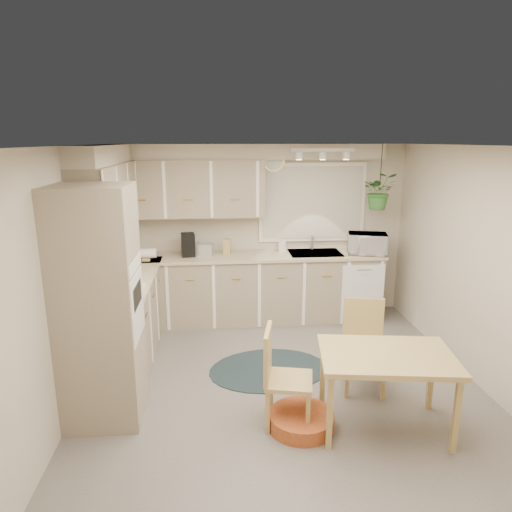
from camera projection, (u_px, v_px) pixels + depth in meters
name	position (u px, v px, depth m)	size (l,w,h in m)	color
floor	(283.00, 385.00, 4.71)	(4.20, 4.20, 0.00)	slate
ceiling	(287.00, 146.00, 4.11)	(4.20, 4.20, 0.00)	white
wall_back	(262.00, 231.00, 6.44)	(4.00, 0.04, 2.40)	#B7AB97
wall_front	(345.00, 387.00, 2.38)	(4.00, 0.04, 2.40)	#B7AB97
wall_left	(72.00, 279.00, 4.23)	(0.04, 4.20, 2.40)	#B7AB97
wall_right	(481.00, 268.00, 4.58)	(0.04, 4.20, 2.40)	#B7AB97
base_cab_left	(128.00, 318.00, 5.29)	(0.60, 1.85, 0.90)	gray
base_cab_back	(250.00, 289.00, 6.31)	(3.60, 0.60, 0.90)	gray
counter_left	(126.00, 279.00, 5.17)	(0.64, 1.89, 0.04)	beige
counter_back	(250.00, 256.00, 6.19)	(3.64, 0.64, 0.04)	beige
oven_stack	(99.00, 307.00, 3.94)	(0.65, 0.65, 2.10)	gray
wall_oven_face	(137.00, 306.00, 3.97)	(0.02, 0.56, 0.58)	silver
upper_cab_left	(109.00, 198.00, 5.06)	(0.35, 2.00, 0.75)	gray
upper_cab_back	(189.00, 189.00, 6.02)	(2.00, 0.35, 0.75)	gray
soffit_left	(104.00, 154.00, 4.94)	(0.30, 2.00, 0.20)	#B7AB97
soffit_back	(249.00, 152.00, 6.00)	(3.60, 0.30, 0.20)	#B7AB97
cooktop	(116.00, 293.00, 4.61)	(0.52, 0.58, 0.02)	silver
range_hood	(110.00, 250.00, 4.50)	(0.40, 0.60, 0.14)	silver
window_blinds	(312.00, 203.00, 6.37)	(1.40, 0.02, 1.00)	silver
window_frame	(312.00, 203.00, 6.38)	(1.50, 0.02, 1.10)	white
sink	(315.00, 256.00, 6.28)	(0.70, 0.48, 0.10)	#ABADB3
dishwasher_front	(362.00, 295.00, 6.15)	(0.58, 0.01, 0.83)	silver
track_light_bar	(323.00, 150.00, 5.69)	(0.80, 0.04, 0.04)	silver
wall_clock	(274.00, 161.00, 6.18)	(0.30, 0.30, 0.03)	#E1C54F
dining_table	(384.00, 391.00, 3.93)	(1.12, 0.74, 0.70)	tan
chair_left	(289.00, 378.00, 3.96)	(0.42, 0.42, 0.89)	tan
chair_back	(364.00, 348.00, 4.52)	(0.42, 0.42, 0.90)	tan
braided_rug	(268.00, 369.00, 5.01)	(1.31, 0.98, 0.01)	black
pet_bed	(301.00, 420.00, 3.99)	(0.58, 0.58, 0.13)	#B16323
microwave	(367.00, 241.00, 6.19)	(0.51, 0.28, 0.35)	silver
soap_bottle	(282.00, 248.00, 6.37)	(0.10, 0.21, 0.10)	silver
hanging_plant	(379.00, 195.00, 6.05)	(0.44, 0.49, 0.38)	#2F6829
coffee_maker	(188.00, 245.00, 6.08)	(0.17, 0.21, 0.31)	black
toaster	(204.00, 249.00, 6.14)	(0.26, 0.15, 0.16)	#ABADB3
knife_block	(227.00, 247.00, 6.19)	(0.10, 0.10, 0.21)	tan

